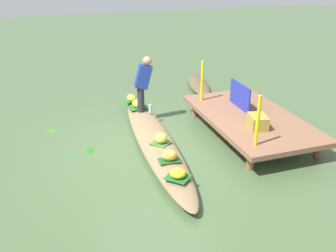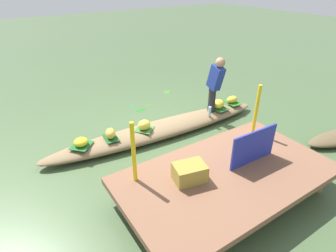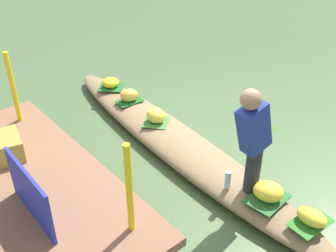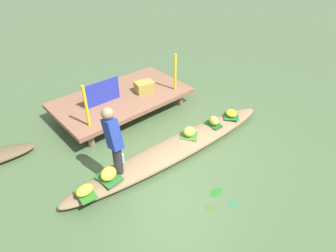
{
  "view_description": "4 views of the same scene",
  "coord_description": "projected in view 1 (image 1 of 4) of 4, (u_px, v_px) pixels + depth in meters",
  "views": [
    {
      "loc": [
        6.36,
        -1.85,
        3.42
      ],
      "look_at": [
        0.42,
        0.14,
        0.59
      ],
      "focal_mm": 39.65,
      "sensor_mm": 36.0,
      "label": 1
    },
    {
      "loc": [
        2.62,
        4.28,
        3.0
      ],
      "look_at": [
        0.15,
        0.49,
        0.48
      ],
      "focal_mm": 29.64,
      "sensor_mm": 36.0,
      "label": 2
    },
    {
      "loc": [
        -3.29,
        2.92,
        3.22
      ],
      "look_at": [
        -0.03,
        0.16,
        0.46
      ],
      "focal_mm": 44.5,
      "sensor_mm": 36.0,
      "label": 3
    },
    {
      "loc": [
        -3.18,
        -3.38,
        3.94
      ],
      "look_at": [
        0.12,
        0.35,
        0.44
      ],
      "focal_mm": 31.73,
      "sensor_mm": 36.0,
      "label": 4
    }
  ],
  "objects": [
    {
      "name": "canal_water",
      "position": [
        155.0,
        145.0,
        7.44
      ],
      "size": [
        40.0,
        40.0,
        0.0
      ],
      "primitive_type": "plane",
      "color": "#465E39",
      "rests_on": "ground"
    },
    {
      "name": "dock_platform",
      "position": [
        250.0,
        118.0,
        7.77
      ],
      "size": [
        3.2,
        1.8,
        0.42
      ],
      "color": "brown",
      "rests_on": "ground"
    },
    {
      "name": "vendor_boat",
      "position": [
        154.0,
        140.0,
        7.39
      ],
      "size": [
        4.92,
        0.95,
        0.25
      ],
      "primitive_type": "ellipsoid",
      "rotation": [
        0.0,
        0.0,
        -0.05
      ],
      "color": "olive",
      "rests_on": "ground"
    },
    {
      "name": "moored_boat",
      "position": [
        199.0,
        84.0,
        10.72
      ],
      "size": [
        2.14,
        0.99,
        0.19
      ],
      "primitive_type": "ellipsoid",
      "rotation": [
        0.0,
        0.0,
        -0.23
      ],
      "color": "brown",
      "rests_on": "ground"
    },
    {
      "name": "leaf_mat_0",
      "position": [
        138.0,
        107.0,
        8.65
      ],
      "size": [
        0.38,
        0.47,
        0.01
      ],
      "primitive_type": "cube",
      "rotation": [
        0.0,
        0.0,
        1.67
      ],
      "color": "#256329",
      "rests_on": "vendor_boat"
    },
    {
      "name": "banana_bunch_0",
      "position": [
        138.0,
        103.0,
        8.61
      ],
      "size": [
        0.39,
        0.37,
        0.2
      ],
      "primitive_type": "ellipsoid",
      "rotation": [
        0.0,
        0.0,
        3.61
      ],
      "color": "yellow",
      "rests_on": "vendor_boat"
    },
    {
      "name": "leaf_mat_1",
      "position": [
        161.0,
        143.0,
        6.99
      ],
      "size": [
        0.46,
        0.46,
        0.01
      ],
      "primitive_type": "cube",
      "rotation": [
        0.0,
        0.0,
        0.68
      ],
      "color": "#3C7131",
      "rests_on": "vendor_boat"
    },
    {
      "name": "banana_bunch_1",
      "position": [
        161.0,
        138.0,
        6.95
      ],
      "size": [
        0.28,
        0.26,
        0.2
      ],
      "primitive_type": "ellipsoid",
      "rotation": [
        0.0,
        0.0,
        1.7
      ],
      "color": "yellow",
      "rests_on": "vendor_boat"
    },
    {
      "name": "leaf_mat_2",
      "position": [
        169.0,
        160.0,
        6.38
      ],
      "size": [
        0.26,
        0.38,
        0.01
      ],
      "primitive_type": "cube",
      "rotation": [
        0.0,
        0.0,
        1.5
      ],
      "color": "#1A5520",
      "rests_on": "vendor_boat"
    },
    {
      "name": "banana_bunch_2",
      "position": [
        169.0,
        155.0,
        6.34
      ],
      "size": [
        0.26,
        0.31,
        0.19
      ],
      "primitive_type": "ellipsoid",
      "rotation": [
        0.0,
        0.0,
        4.39
      ],
      "color": "gold",
      "rests_on": "vendor_boat"
    },
    {
      "name": "leaf_mat_3",
      "position": [
        178.0,
        177.0,
        5.89
      ],
      "size": [
        0.48,
        0.48,
        0.01
      ],
      "primitive_type": "cube",
      "rotation": [
        0.0,
        0.0,
        0.77
      ],
      "color": "#1C6026",
      "rests_on": "vendor_boat"
    },
    {
      "name": "banana_bunch_3",
      "position": [
        178.0,
        173.0,
        5.86
      ],
      "size": [
        0.35,
        0.35,
        0.15
      ],
      "primitive_type": "ellipsoid",
      "rotation": [
        0.0,
        0.0,
        4.15
      ],
      "color": "yellow",
      "rests_on": "vendor_boat"
    },
    {
      "name": "leaf_mat_4",
      "position": [
        131.0,
        101.0,
        9.05
      ],
      "size": [
        0.29,
        0.44,
        0.01
      ],
      "primitive_type": "cube",
      "rotation": [
        0.0,
        0.0,
        1.51
      ],
      "color": "#2A7222",
      "rests_on": "vendor_boat"
    },
    {
      "name": "banana_bunch_4",
      "position": [
        131.0,
        98.0,
        9.02
      ],
      "size": [
        0.32,
        0.23,
        0.15
      ],
      "primitive_type": "ellipsoid",
      "rotation": [
        0.0,
        0.0,
        3.24
      ],
      "color": "yellow",
      "rests_on": "vendor_boat"
    },
    {
      "name": "vendor_person",
      "position": [
        143.0,
        81.0,
        8.19
      ],
      "size": [
        0.21,
        0.42,
        1.25
      ],
      "color": "#28282D",
      "rests_on": "vendor_boat"
    },
    {
      "name": "water_bottle",
      "position": [
        150.0,
        109.0,
        8.31
      ],
      "size": [
        0.06,
        0.06,
        0.2
      ],
      "primitive_type": "cylinder",
      "color": "#A7CCE6",
      "rests_on": "vendor_boat"
    },
    {
      "name": "market_banner",
      "position": [
        240.0,
        96.0,
        8.06
      ],
      "size": [
        0.87,
        0.05,
        0.55
      ],
      "primitive_type": "cube",
      "rotation": [
        0.0,
        0.0,
        -0.02
      ],
      "color": "#242F9E",
      "rests_on": "dock_platform"
    },
    {
      "name": "railing_post_west",
      "position": [
        202.0,
        81.0,
        8.42
      ],
      "size": [
        0.06,
        0.06,
        0.92
      ],
      "primitive_type": "cylinder",
      "color": "yellow",
      "rests_on": "dock_platform"
    },
    {
      "name": "railing_post_east",
      "position": [
        258.0,
        121.0,
        6.34
      ],
      "size": [
        0.06,
        0.06,
        0.92
      ],
      "primitive_type": "cylinder",
      "color": "yellow",
      "rests_on": "dock_platform"
    },
    {
      "name": "produce_crate",
      "position": [
        258.0,
        122.0,
        7.15
      ],
      "size": [
        0.5,
        0.41,
        0.25
      ],
      "primitive_type": "cube",
      "rotation": [
        0.0,
        0.0,
        -0.22
      ],
      "color": "olive",
      "rests_on": "dock_platform"
    },
    {
      "name": "drifting_plant_0",
      "position": [
        53.0,
        130.0,
        8.07
      ],
      "size": [
        0.31,
        0.3,
        0.01
      ],
      "primitive_type": "ellipsoid",
      "rotation": [
        0.0,
        0.0,
        0.64
      ],
      "color": "#3B7A23",
      "rests_on": "ground"
    },
    {
      "name": "drifting_plant_1",
      "position": [
        80.0,
        144.0,
        7.48
      ],
      "size": [
        0.21,
        0.24,
        0.01
      ],
      "primitive_type": "ellipsoid",
      "rotation": [
        0.0,
        0.0,
        2.07
      ],
      "color": "#3C6328",
      "rests_on": "ground"
    },
    {
      "name": "drifting_plant_2",
      "position": [
        90.0,
        151.0,
        7.22
      ],
      "size": [
        0.28,
        0.17,
        0.01
      ],
      "primitive_type": "ellipsoid",
      "rotation": [
        0.0,
        0.0,
        3.11
      ],
      "color": "#22681F",
      "rests_on": "ground"
    },
    {
      "name": "drifting_plant_3",
      "position": [
        71.0,
        154.0,
        7.1
      ],
      "size": [
        0.19,
        0.23,
        0.01
      ],
      "primitive_type": "ellipsoid",
      "rotation": [
        0.0,
        0.0,
        1.14
      ],
      "color": "#276C41",
      "rests_on": "ground"
    }
  ]
}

